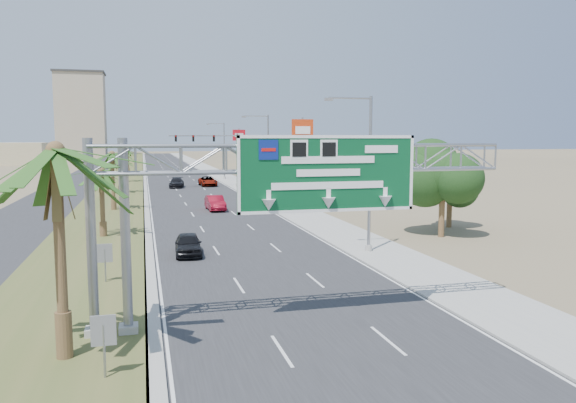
# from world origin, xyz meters

# --- Properties ---
(road) EXTENTS (12.00, 300.00, 0.02)m
(road) POSITION_xyz_m (0.00, 110.00, 0.01)
(road) COLOR #28282B
(road) RESTS_ON ground
(sidewalk_right) EXTENTS (4.00, 300.00, 0.10)m
(sidewalk_right) POSITION_xyz_m (8.50, 110.00, 0.05)
(sidewalk_right) COLOR #9E9B93
(sidewalk_right) RESTS_ON ground
(median_grass) EXTENTS (7.00, 300.00, 0.12)m
(median_grass) POSITION_xyz_m (-10.00, 110.00, 0.06)
(median_grass) COLOR #485525
(median_grass) RESTS_ON ground
(opposing_road) EXTENTS (8.00, 300.00, 0.02)m
(opposing_road) POSITION_xyz_m (-17.00, 110.00, 0.01)
(opposing_road) COLOR #28282B
(opposing_road) RESTS_ON ground
(sign_gantry) EXTENTS (16.75, 1.24, 7.50)m
(sign_gantry) POSITION_xyz_m (-1.06, 9.93, 6.06)
(sign_gantry) COLOR gray
(sign_gantry) RESTS_ON ground
(palm_near) EXTENTS (5.70, 5.70, 8.35)m
(palm_near) POSITION_xyz_m (-9.20, 8.00, 6.93)
(palm_near) COLOR brown
(palm_near) RESTS_ON ground
(palm_row_b) EXTENTS (3.99, 3.99, 5.95)m
(palm_row_b) POSITION_xyz_m (-9.50, 32.00, 4.90)
(palm_row_b) COLOR brown
(palm_row_b) RESTS_ON ground
(palm_row_c) EXTENTS (3.99, 3.99, 6.75)m
(palm_row_c) POSITION_xyz_m (-9.50, 48.00, 5.66)
(palm_row_c) COLOR brown
(palm_row_c) RESTS_ON ground
(palm_row_d) EXTENTS (3.99, 3.99, 5.45)m
(palm_row_d) POSITION_xyz_m (-9.50, 66.00, 4.42)
(palm_row_d) COLOR brown
(palm_row_d) RESTS_ON ground
(palm_row_e) EXTENTS (3.99, 3.99, 6.15)m
(palm_row_e) POSITION_xyz_m (-9.50, 85.00, 5.09)
(palm_row_e) COLOR brown
(palm_row_e) RESTS_ON ground
(palm_row_f) EXTENTS (3.99, 3.99, 5.75)m
(palm_row_f) POSITION_xyz_m (-9.50, 110.00, 4.71)
(palm_row_f) COLOR brown
(palm_row_f) RESTS_ON ground
(streetlight_near) EXTENTS (3.27, 0.44, 10.00)m
(streetlight_near) POSITION_xyz_m (7.30, 22.00, 4.69)
(streetlight_near) COLOR gray
(streetlight_near) RESTS_ON ground
(streetlight_mid) EXTENTS (3.27, 0.44, 10.00)m
(streetlight_mid) POSITION_xyz_m (7.30, 52.00, 4.69)
(streetlight_mid) COLOR gray
(streetlight_mid) RESTS_ON ground
(streetlight_far) EXTENTS (3.27, 0.44, 10.00)m
(streetlight_far) POSITION_xyz_m (7.30, 88.00, 4.69)
(streetlight_far) COLOR gray
(streetlight_far) RESTS_ON ground
(signal_mast) EXTENTS (10.28, 0.71, 8.00)m
(signal_mast) POSITION_xyz_m (5.17, 71.97, 4.85)
(signal_mast) COLOR gray
(signal_mast) RESTS_ON ground
(store_building) EXTENTS (18.00, 10.00, 4.00)m
(store_building) POSITION_xyz_m (22.00, 66.00, 2.00)
(store_building) COLOR tan
(store_building) RESTS_ON ground
(oak_near) EXTENTS (4.50, 4.50, 6.80)m
(oak_near) POSITION_xyz_m (15.00, 26.00, 4.53)
(oak_near) COLOR brown
(oak_near) RESTS_ON ground
(oak_far) EXTENTS (3.50, 3.50, 5.60)m
(oak_far) POSITION_xyz_m (18.00, 30.00, 3.82)
(oak_far) COLOR brown
(oak_far) RESTS_ON ground
(median_signback_a) EXTENTS (0.75, 0.08, 2.08)m
(median_signback_a) POSITION_xyz_m (-7.80, 6.00, 1.45)
(median_signback_a) COLOR gray
(median_signback_a) RESTS_ON ground
(median_signback_b) EXTENTS (0.75, 0.08, 2.08)m
(median_signback_b) POSITION_xyz_m (-8.50, 18.00, 1.45)
(median_signback_b) COLOR gray
(median_signback_b) RESTS_ON ground
(tower_distant) EXTENTS (20.00, 16.00, 35.00)m
(tower_distant) POSITION_xyz_m (-32.00, 250.00, 17.50)
(tower_distant) COLOR tan
(tower_distant) RESTS_ON ground
(building_distant_left) EXTENTS (24.00, 14.00, 6.00)m
(building_distant_left) POSITION_xyz_m (-45.00, 160.00, 3.00)
(building_distant_left) COLOR tan
(building_distant_left) RESTS_ON ground
(building_distant_right) EXTENTS (20.00, 12.00, 5.00)m
(building_distant_right) POSITION_xyz_m (30.00, 140.00, 2.50)
(building_distant_right) COLOR tan
(building_distant_right) RESTS_ON ground
(car_left_lane) EXTENTS (1.81, 4.12, 1.38)m
(car_left_lane) POSITION_xyz_m (-3.88, 24.08, 0.69)
(car_left_lane) COLOR black
(car_left_lane) RESTS_ON ground
(car_mid_lane) EXTENTS (1.78, 4.63, 1.50)m
(car_mid_lane) POSITION_xyz_m (0.53, 45.64, 0.75)
(car_mid_lane) COLOR maroon
(car_mid_lane) RESTS_ON ground
(car_right_lane) EXTENTS (2.60, 5.28, 1.44)m
(car_right_lane) POSITION_xyz_m (3.05, 74.90, 0.72)
(car_right_lane) COLOR gray
(car_right_lane) RESTS_ON ground
(car_far) EXTENTS (2.60, 5.14, 1.43)m
(car_far) POSITION_xyz_m (-1.74, 73.37, 0.72)
(car_far) COLOR black
(car_far) RESTS_ON ground
(pole_sign_red_near) EXTENTS (2.41, 0.43, 9.63)m
(pole_sign_red_near) POSITION_xyz_m (10.75, 49.02, 7.62)
(pole_sign_red_near) COLOR gray
(pole_sign_red_near) RESTS_ON ground
(pole_sign_blue) EXTENTS (1.94, 1.11, 7.54)m
(pole_sign_blue) POSITION_xyz_m (13.00, 55.84, 5.55)
(pole_sign_blue) COLOR gray
(pole_sign_blue) RESTS_ON ground
(pole_sign_red_far) EXTENTS (2.19, 0.93, 8.91)m
(pole_sign_red_far) POSITION_xyz_m (9.00, 81.09, 7.06)
(pole_sign_red_far) COLOR gray
(pole_sign_red_far) RESTS_ON ground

